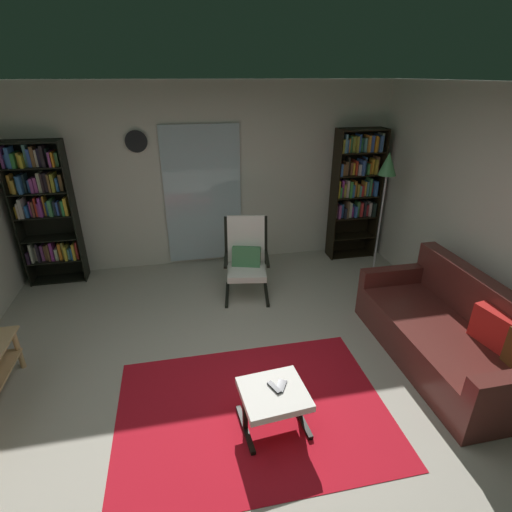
{
  "coord_description": "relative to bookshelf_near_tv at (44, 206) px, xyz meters",
  "views": [
    {
      "loc": [
        -0.46,
        -2.69,
        2.67
      ],
      "look_at": [
        0.33,
        1.16,
        0.82
      ],
      "focal_mm": 27.33,
      "sensor_mm": 36.0,
      "label": 1
    }
  ],
  "objects": [
    {
      "name": "glass_door_panel",
      "position": [
        2.1,
        0.16,
        -0.03
      ],
      "size": [
        1.1,
        0.01,
        2.0
      ],
      "primitive_type": "cube",
      "color": "silver"
    },
    {
      "name": "ground_plane",
      "position": [
        2.2,
        -2.68,
        -1.08
      ],
      "size": [
        7.02,
        7.02,
        0.0
      ],
      "primitive_type": "plane",
      "color": "#ADA797"
    },
    {
      "name": "wall_clock",
      "position": [
        1.26,
        0.15,
        0.77
      ],
      "size": [
        0.29,
        0.03,
        0.29
      ],
      "color": "silver"
    },
    {
      "name": "wall_back",
      "position": [
        2.2,
        0.22,
        0.22
      ],
      "size": [
        5.6,
        0.06,
        2.6
      ],
      "primitive_type": "cube",
      "color": "beige",
      "rests_on": "ground"
    },
    {
      "name": "tv_remote",
      "position": [
        2.37,
        -3.06,
        -0.71
      ],
      "size": [
        0.09,
        0.15,
        0.02
      ],
      "primitive_type": "cube",
      "rotation": [
        0.0,
        0.0,
        0.4
      ],
      "color": "black",
      "rests_on": "ottoman"
    },
    {
      "name": "area_rug",
      "position": [
        2.22,
        -2.92,
        -1.08
      ],
      "size": [
        2.32,
        1.66,
        0.01
      ],
      "primitive_type": "cube",
      "color": "red",
      "rests_on": "ground"
    },
    {
      "name": "cell_phone",
      "position": [
        2.43,
        -3.05,
        -0.71
      ],
      "size": [
        0.13,
        0.16,
        0.01
      ],
      "primitive_type": "cube",
      "rotation": [
        0.0,
        0.0,
        -0.53
      ],
      "color": "black",
      "rests_on": "ottoman"
    },
    {
      "name": "floor_lamp_by_shelf",
      "position": [
        4.41,
        -0.81,
        0.41
      ],
      "size": [
        0.23,
        0.23,
        1.77
      ],
      "color": "#A5A5AD",
      "rests_on": "ground"
    },
    {
      "name": "ottoman",
      "position": [
        2.36,
        -3.09,
        -0.78
      ],
      "size": [
        0.56,
        0.52,
        0.36
      ],
      "color": "white",
      "rests_on": "ground"
    },
    {
      "name": "bookshelf_near_sofa",
      "position": [
        4.37,
        -0.04,
        0.06
      ],
      "size": [
        0.71,
        0.3,
        1.96
      ],
      "color": "black",
      "rests_on": "ground"
    },
    {
      "name": "lounge_armchair",
      "position": [
        2.54,
        -0.88,
        -0.55
      ],
      "size": [
        0.66,
        0.73,
        1.02
      ],
      "color": "black",
      "rests_on": "ground"
    },
    {
      "name": "bookshelf_near_tv",
      "position": [
        0.0,
        0.0,
        0.0
      ],
      "size": [
        0.73,
        0.3,
        1.93
      ],
      "color": "black",
      "rests_on": "ground"
    },
    {
      "name": "leather_sofa",
      "position": [
        4.28,
        -2.64,
        -0.78
      ],
      "size": [
        0.91,
        1.96,
        0.87
      ],
      "color": "#56241F",
      "rests_on": "ground"
    }
  ]
}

